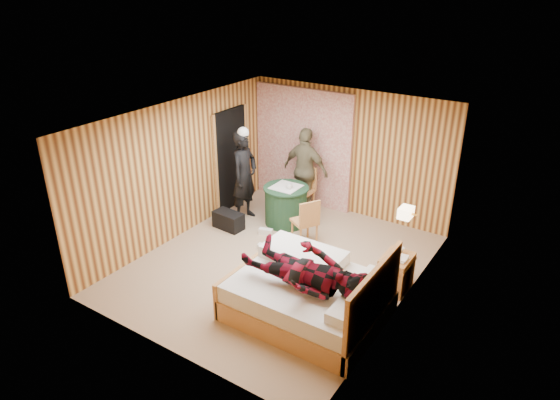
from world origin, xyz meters
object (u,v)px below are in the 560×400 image
Objects in this scene: wall_lamp at (406,213)px; chair_near at (307,219)px; nightstand at (396,272)px; round_table at (286,205)px; bed at (311,295)px; man_at_table at (306,170)px; chair_far at (304,186)px; duffel_bag at (228,220)px; woman_standing at (244,176)px; man_on_bed at (305,263)px.

wall_lamp is 2.06m from chair_near.
nightstand is 0.67× the size of round_table.
nightstand is at bearing 59.42° from bed.
round_table is at bearing -93.23° from chair_near.
man_at_table reaches higher than nightstand.
chair_near is 1.50m from man_at_table.
wall_lamp is at bearing -18.88° from round_table.
chair_far is 0.54× the size of man_at_table.
duffel_bag is at bearing 151.49° from bed.
woman_standing is at bearing 168.69° from nightstand.
man_on_bed reaches higher than chair_near.
duffel_bag is (-1.56, -0.27, -0.35)m from chair_near.
round_table is (-2.59, 0.93, 0.10)m from nightstand.
chair_near is at bearing 168.41° from wall_lamp.
woman_standing is at bearing 140.43° from man_on_bed.
bed is at bearing -50.34° from round_table.
man_on_bed is at bearing -116.70° from wall_lamp.
duffel_bag is at bearing 177.03° from woman_standing.
chair_near is at bearing -34.03° from round_table.
chair_far reaches higher than chair_near.
wall_lamp is 1.82m from bed.
bed reaches higher than nightstand.
duffel_bag is at bearing -135.35° from round_table.
wall_lamp is at bearing 2.35° from duffel_bag.
nightstand is at bearing -149.63° from wall_lamp.
woman_standing is (-1.55, 0.27, 0.38)m from chair_near.
duffel_bag is 0.90m from woman_standing.
woman_standing is at bearing 93.76° from duffel_bag.
chair_near is 2.26m from man_on_bed.
man_at_table is at bearing 147.51° from nightstand.
woman_standing is at bearing 143.21° from bed.
woman_standing reaches higher than bed.
woman_standing reaches higher than chair_far.
man_on_bed reaches higher than wall_lamp.
chair_far is (-1.83, 2.89, 0.22)m from bed.
man_at_table is (-2.63, 1.62, -0.44)m from wall_lamp.
bed is at bearing 125.21° from man_at_table.
wall_lamp is 0.45× the size of nightstand.
wall_lamp reaches higher than bed.
wall_lamp is 0.15× the size of woman_standing.
bed is 3.32m from woman_standing.
nightstand is 3.50m from woman_standing.
duffel_bag is at bearing -118.43° from chair_far.
wall_lamp is 0.15× the size of man_on_bed.
man_on_bed is (1.86, -3.12, 0.45)m from chair_far.
man_on_bed reaches higher than bed.
chair_near is (-1.87, 0.38, -0.79)m from wall_lamp.
wall_lamp is at bearing 63.30° from man_on_bed.
wall_lamp is 0.28× the size of chair_far.
wall_lamp is at bearing -103.18° from woman_standing.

